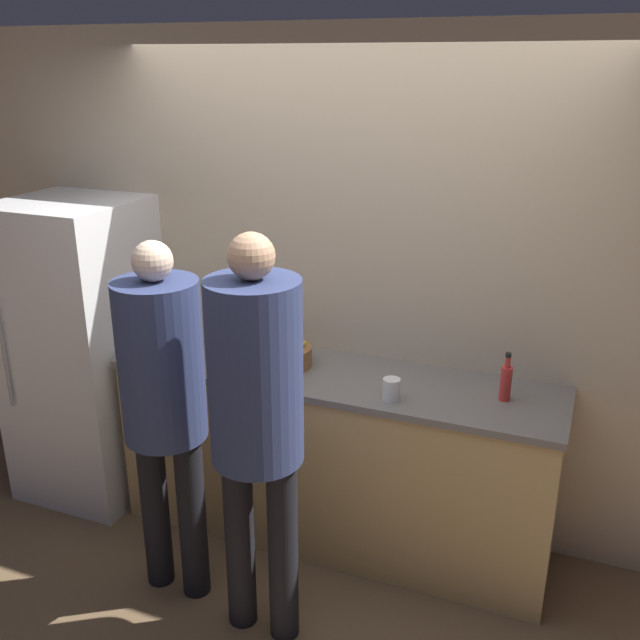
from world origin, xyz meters
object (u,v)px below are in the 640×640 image
at_px(person_center, 256,406).
at_px(fruit_bowl, 286,356).
at_px(cup_white, 391,389).
at_px(bottle_red, 506,382).
at_px(person_left, 163,391).
at_px(utensil_crock, 193,333).
at_px(bottle_green, 176,350).
at_px(refrigerator, 84,351).

relative_size(person_center, fruit_bowl, 6.83).
relative_size(fruit_bowl, cup_white, 2.56).
xyz_separation_m(bottle_red, cup_white, (-0.48, -0.20, -0.04)).
relative_size(person_left, person_center, 0.95).
height_order(utensil_crock, bottle_green, utensil_crock).
bearing_deg(utensil_crock, person_left, -67.74).
xyz_separation_m(refrigerator, person_left, (0.95, -0.60, 0.19)).
xyz_separation_m(refrigerator, fruit_bowl, (1.24, 0.07, 0.14)).
bearing_deg(bottle_green, person_left, -62.48).
distance_m(person_left, bottle_green, 0.56).
bearing_deg(fruit_bowl, refrigerator, -176.99).
distance_m(fruit_bowl, bottle_red, 1.10).
bearing_deg(person_left, person_center, -9.75).
distance_m(refrigerator, person_center, 1.63).
bearing_deg(bottle_red, refrigerator, -178.01).
distance_m(refrigerator, cup_white, 1.87).
bearing_deg(fruit_bowl, bottle_green, -162.73).
relative_size(bottle_red, cup_white, 2.23).
bearing_deg(person_center, refrigerator, 154.75).
bearing_deg(bottle_red, bottle_green, -173.55).
height_order(refrigerator, person_center, person_center).
relative_size(refrigerator, person_center, 0.94).
distance_m(person_left, utensil_crock, 0.78).
bearing_deg(utensil_crock, refrigerator, -169.88).
height_order(person_left, bottle_green, person_left).
bearing_deg(bottle_green, bottle_red, 6.45).
relative_size(person_center, cup_white, 17.47).
xyz_separation_m(fruit_bowl, bottle_red, (1.10, 0.02, 0.04)).
height_order(person_center, bottle_red, person_center).
height_order(person_left, person_center, person_center).
bearing_deg(cup_white, utensil_crock, 169.04).
height_order(refrigerator, cup_white, refrigerator).
height_order(bottle_green, cup_white, bottle_green).
relative_size(refrigerator, cup_white, 16.47).
bearing_deg(person_left, fruit_bowl, 66.57).
bearing_deg(refrigerator, cup_white, -3.52).
relative_size(person_left, fruit_bowl, 6.47).
relative_size(utensil_crock, bottle_green, 1.82).
bearing_deg(refrigerator, utensil_crock, 10.12).
relative_size(refrigerator, bottle_red, 7.39).
height_order(person_center, utensil_crock, person_center).
distance_m(person_left, fruit_bowl, 0.73).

